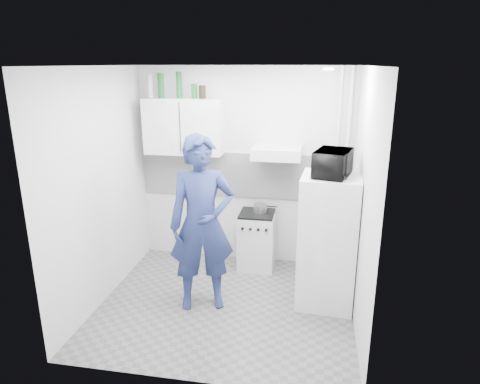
# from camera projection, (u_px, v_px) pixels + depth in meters

# --- Properties ---
(floor) EXTENTS (2.80, 2.80, 0.00)m
(floor) POSITION_uv_depth(u_px,v_px,m) (226.00, 304.00, 4.85)
(floor) COLOR slate
(floor) RESTS_ON ground
(ceiling) EXTENTS (2.80, 2.80, 0.00)m
(ceiling) POSITION_uv_depth(u_px,v_px,m) (223.00, 66.00, 4.10)
(ceiling) COLOR white
(ceiling) RESTS_ON wall_back
(wall_back) EXTENTS (2.80, 0.00, 2.80)m
(wall_back) POSITION_uv_depth(u_px,v_px,m) (244.00, 168.00, 5.65)
(wall_back) COLOR silver
(wall_back) RESTS_ON floor
(wall_left) EXTENTS (0.00, 2.60, 2.60)m
(wall_left) POSITION_uv_depth(u_px,v_px,m) (100.00, 188.00, 4.71)
(wall_left) COLOR silver
(wall_left) RESTS_ON floor
(wall_right) EXTENTS (0.00, 2.60, 2.60)m
(wall_right) POSITION_uv_depth(u_px,v_px,m) (362.00, 202.00, 4.24)
(wall_right) COLOR silver
(wall_right) RESTS_ON floor
(person) EXTENTS (0.82, 0.66, 1.94)m
(person) POSITION_uv_depth(u_px,v_px,m) (202.00, 224.00, 4.58)
(person) COLOR navy
(person) RESTS_ON floor
(stove) EXTENTS (0.46, 0.46, 0.74)m
(stove) POSITION_uv_depth(u_px,v_px,m) (257.00, 241.00, 5.65)
(stove) COLOR silver
(stove) RESTS_ON floor
(fridge) EXTENTS (0.66, 0.66, 1.49)m
(fridge) POSITION_uv_depth(u_px,v_px,m) (328.00, 241.00, 4.70)
(fridge) COLOR white
(fridge) RESTS_ON floor
(stove_top) EXTENTS (0.44, 0.44, 0.03)m
(stove_top) POSITION_uv_depth(u_px,v_px,m) (257.00, 214.00, 5.54)
(stove_top) COLOR black
(stove_top) RESTS_ON stove
(saucepan) EXTENTS (0.18, 0.18, 0.10)m
(saucepan) POSITION_uv_depth(u_px,v_px,m) (260.00, 208.00, 5.56)
(saucepan) COLOR silver
(saucepan) RESTS_ON stove_top
(microwave) EXTENTS (0.56, 0.44, 0.27)m
(microwave) POSITION_uv_depth(u_px,v_px,m) (333.00, 163.00, 4.45)
(microwave) COLOR black
(microwave) RESTS_ON fridge
(bottle_a) EXTENTS (0.07, 0.07, 0.29)m
(bottle_a) POSITION_uv_depth(u_px,v_px,m) (150.00, 86.00, 5.38)
(bottle_a) COLOR #B2B7BC
(bottle_a) RESTS_ON upper_cabinet
(bottle_b) EXTENTS (0.08, 0.08, 0.31)m
(bottle_b) POSITION_uv_depth(u_px,v_px,m) (161.00, 86.00, 5.36)
(bottle_b) COLOR #144C1E
(bottle_b) RESTS_ON upper_cabinet
(bottle_d) EXTENTS (0.07, 0.07, 0.33)m
(bottle_d) POSITION_uv_depth(u_px,v_px,m) (179.00, 85.00, 5.31)
(bottle_d) COLOR #144C1E
(bottle_d) RESTS_ON upper_cabinet
(canister_a) EXTENTS (0.07, 0.07, 0.18)m
(canister_a) POSITION_uv_depth(u_px,v_px,m) (194.00, 91.00, 5.30)
(canister_a) COLOR #144C1E
(canister_a) RESTS_ON upper_cabinet
(canister_b) EXTENTS (0.09, 0.09, 0.16)m
(canister_b) POSITION_uv_depth(u_px,v_px,m) (202.00, 92.00, 5.29)
(canister_b) COLOR black
(canister_b) RESTS_ON upper_cabinet
(upper_cabinet) EXTENTS (1.00, 0.35, 0.70)m
(upper_cabinet) POSITION_uv_depth(u_px,v_px,m) (184.00, 126.00, 5.45)
(upper_cabinet) COLOR white
(upper_cabinet) RESTS_ON wall_back
(range_hood) EXTENTS (0.60, 0.50, 0.14)m
(range_hood) POSITION_uv_depth(u_px,v_px,m) (277.00, 152.00, 5.26)
(range_hood) COLOR silver
(range_hood) RESTS_ON wall_back
(backsplash) EXTENTS (2.74, 0.03, 0.60)m
(backsplash) POSITION_uv_depth(u_px,v_px,m) (244.00, 175.00, 5.67)
(backsplash) COLOR white
(backsplash) RESTS_ON wall_back
(pipe_a) EXTENTS (0.05, 0.05, 2.60)m
(pipe_a) POSITION_uv_depth(u_px,v_px,m) (345.00, 173.00, 5.36)
(pipe_a) COLOR silver
(pipe_a) RESTS_ON floor
(pipe_b) EXTENTS (0.04, 0.04, 2.60)m
(pipe_b) POSITION_uv_depth(u_px,v_px,m) (336.00, 173.00, 5.38)
(pipe_b) COLOR silver
(pipe_b) RESTS_ON floor
(ceiling_spot_fixture) EXTENTS (0.10, 0.10, 0.02)m
(ceiling_spot_fixture) POSITION_uv_depth(u_px,v_px,m) (329.00, 69.00, 4.13)
(ceiling_spot_fixture) COLOR white
(ceiling_spot_fixture) RESTS_ON ceiling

